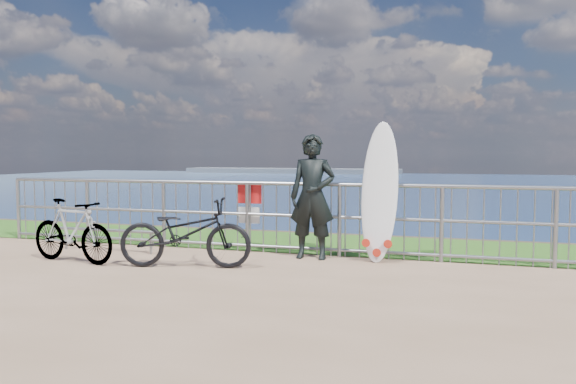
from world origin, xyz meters
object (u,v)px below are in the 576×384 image
(bicycle_far, at_px, (72,231))
(bicycle_near, at_px, (185,233))
(surfer, at_px, (312,197))
(surfboard, at_px, (379,196))

(bicycle_far, bearing_deg, bicycle_near, -75.11)
(surfer, bearing_deg, bicycle_near, -144.50)
(bicycle_near, xyz_separation_m, bicycle_far, (-1.72, -0.17, -0.02))
(bicycle_near, height_order, bicycle_far, bicycle_near)
(surfboard, bearing_deg, bicycle_far, -161.23)
(surfer, xyz_separation_m, bicycle_near, (-1.51, -1.15, -0.45))
(bicycle_near, bearing_deg, surfboard, -76.35)
(surfer, xyz_separation_m, bicycle_far, (-3.23, -1.32, -0.47))
(surfer, distance_m, bicycle_near, 1.95)
(surfer, bearing_deg, surfboard, 4.42)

